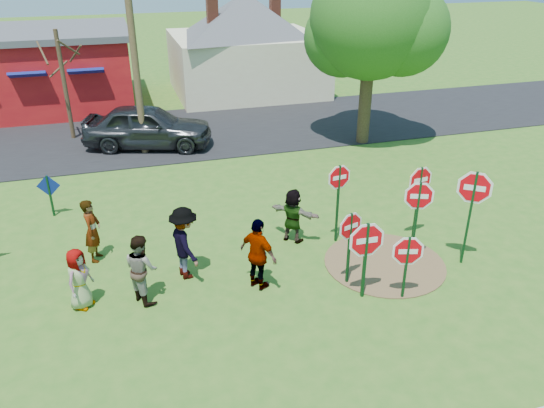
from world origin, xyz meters
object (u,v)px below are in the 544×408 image
at_px(stop_sign_a, 366,245).
at_px(stop_sign_d, 420,185).
at_px(leafy_tree, 374,24).
at_px(suv, 148,126).
at_px(person_a, 79,279).
at_px(utility_pole, 132,36).
at_px(stop_sign_b, 339,184).
at_px(stop_sign_c, 418,204).
at_px(person_b, 92,230).

relative_size(stop_sign_a, stop_sign_d, 0.91).
relative_size(stop_sign_a, leafy_tree, 0.28).
distance_m(suv, leafy_tree, 9.97).
bearing_deg(person_a, stop_sign_d, -52.01).
xyz_separation_m(person_a, utility_pole, (2.20, 10.03, 3.85)).
bearing_deg(stop_sign_b, stop_sign_a, -107.42).
bearing_deg(leafy_tree, suv, 167.66).
distance_m(stop_sign_c, utility_pole, 12.50).
relative_size(stop_sign_d, person_b, 1.34).
height_order(utility_pole, leafy_tree, utility_pole).
relative_size(person_a, suv, 0.29).
bearing_deg(stop_sign_c, suv, 138.14).
bearing_deg(stop_sign_b, leafy_tree, 50.75).
distance_m(stop_sign_d, person_b, 8.92).
relative_size(person_a, utility_pole, 0.17).
xyz_separation_m(stop_sign_d, utility_pole, (-6.87, 9.40, 2.93)).
relative_size(stop_sign_b, utility_pole, 0.28).
distance_m(stop_sign_a, stop_sign_c, 2.25).
bearing_deg(stop_sign_d, person_b, 164.09).
bearing_deg(leafy_tree, stop_sign_d, -106.08).
relative_size(stop_sign_d, person_a, 1.55).
bearing_deg(person_a, suv, 21.13).
xyz_separation_m(stop_sign_b, stop_sign_d, (2.19, -0.52, -0.09)).
relative_size(stop_sign_d, utility_pole, 0.27).
xyz_separation_m(stop_sign_a, stop_sign_d, (2.62, 2.14, 0.26)).
height_order(stop_sign_a, leafy_tree, leafy_tree).
bearing_deg(suv, person_b, -177.05).
relative_size(stop_sign_c, person_b, 1.38).
xyz_separation_m(person_a, suv, (2.44, 10.63, 0.16)).
relative_size(stop_sign_c, utility_pole, 0.28).
bearing_deg(stop_sign_b, utility_pole, 109.47).
xyz_separation_m(person_a, person_b, (0.30, 2.08, 0.12)).
height_order(stop_sign_a, person_a, stop_sign_a).
bearing_deg(stop_sign_b, person_b, 163.62).
bearing_deg(utility_pole, stop_sign_b, -62.24).
relative_size(stop_sign_a, stop_sign_b, 0.87).
xyz_separation_m(stop_sign_c, leafy_tree, (2.99, 9.10, 3.17)).
bearing_deg(stop_sign_c, stop_sign_d, 77.36).
height_order(stop_sign_a, person_b, stop_sign_a).
bearing_deg(suv, stop_sign_d, -129.46).
distance_m(stop_sign_d, suv, 12.02).
bearing_deg(suv, utility_pole, 174.84).
distance_m(stop_sign_c, stop_sign_d, 1.25).
height_order(stop_sign_b, leafy_tree, leafy_tree).
relative_size(stop_sign_b, stop_sign_d, 1.04).
relative_size(utility_pole, leafy_tree, 1.16).
height_order(stop_sign_b, person_a, stop_sign_b).
bearing_deg(stop_sign_a, utility_pole, 112.80).
xyz_separation_m(stop_sign_a, person_b, (-6.15, 3.60, -0.54)).
distance_m(person_a, suv, 10.90).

